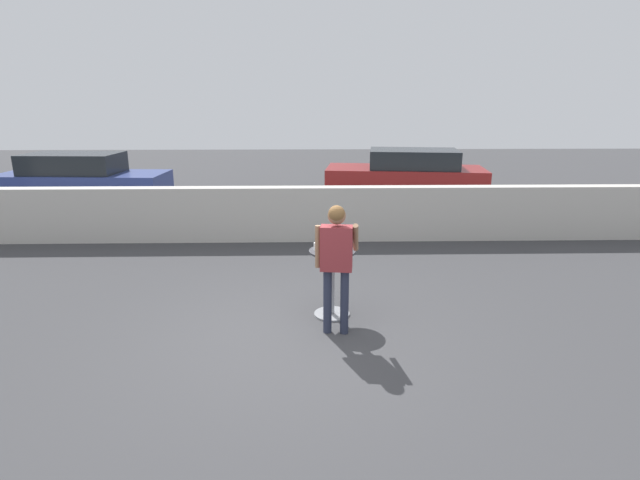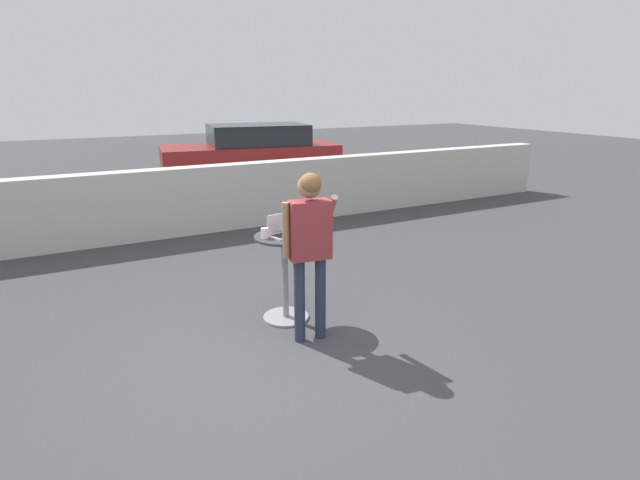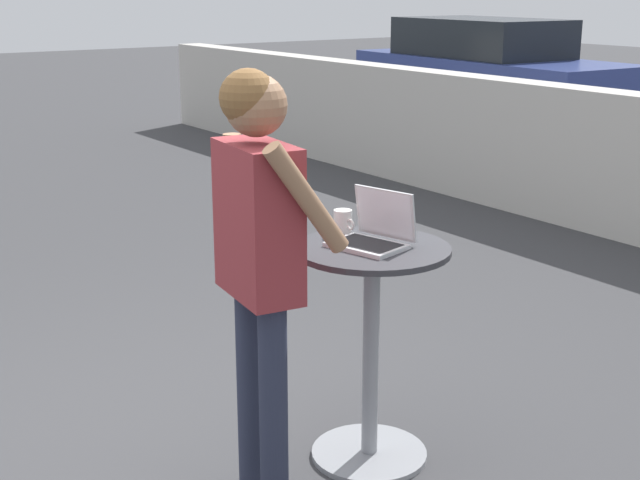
% 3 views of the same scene
% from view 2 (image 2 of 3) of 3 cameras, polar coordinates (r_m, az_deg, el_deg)
% --- Properties ---
extents(ground_plane, '(50.00, 50.00, 0.00)m').
position_cam_2_polar(ground_plane, '(4.81, -6.32, -13.98)').
color(ground_plane, '#3D3D3F').
extents(pavement_kerb, '(17.58, 0.35, 1.17)m').
position_cam_2_polar(pavement_kerb, '(8.93, -17.78, 3.99)').
color(pavement_kerb, beige).
rests_on(pavement_kerb, ground_plane).
extents(cafe_table, '(0.65, 0.65, 0.96)m').
position_cam_2_polar(cafe_table, '(5.44, -4.02, -3.45)').
color(cafe_table, gray).
rests_on(cafe_table, ground_plane).
extents(laptop, '(0.35, 0.31, 0.23)m').
position_cam_2_polar(laptop, '(5.31, -4.28, 1.06)').
color(laptop, silver).
rests_on(laptop, cafe_table).
extents(coffee_mug, '(0.12, 0.08, 0.11)m').
position_cam_2_polar(coffee_mug, '(5.23, -6.32, 0.79)').
color(coffee_mug, white).
rests_on(coffee_mug, cafe_table).
extents(standing_person, '(0.57, 0.35, 1.72)m').
position_cam_2_polar(standing_person, '(4.80, -1.20, 0.43)').
color(standing_person, '#282D42').
rests_on(standing_person, ground_plane).
extents(parked_car_further_down, '(4.75, 2.41, 1.56)m').
position_cam_2_polar(parked_car_further_down, '(13.54, -7.74, 9.74)').
color(parked_car_further_down, maroon).
rests_on(parked_car_further_down, ground_plane).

